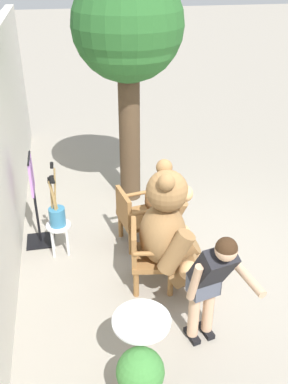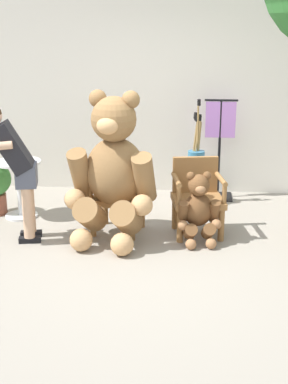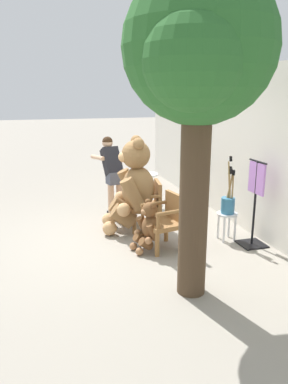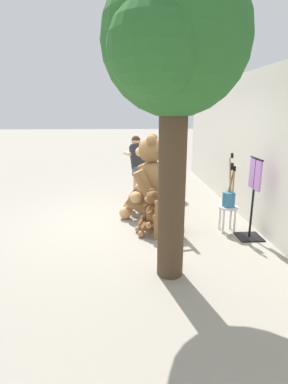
% 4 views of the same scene
% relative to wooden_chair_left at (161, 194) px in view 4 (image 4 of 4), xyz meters
% --- Properties ---
extents(ground_plane, '(60.00, 60.00, 0.00)m').
position_rel_wooden_chair_left_xyz_m(ground_plane, '(0.45, -0.69, -0.46)').
color(ground_plane, gray).
extents(back_wall, '(10.00, 0.16, 2.80)m').
position_rel_wooden_chair_left_xyz_m(back_wall, '(0.45, 1.71, 0.94)').
color(back_wall, silver).
rests_on(back_wall, ground).
extents(wooden_chair_left, '(0.64, 0.61, 0.86)m').
position_rel_wooden_chair_left_xyz_m(wooden_chair_left, '(0.00, 0.00, 0.00)').
color(wooden_chair_left, olive).
rests_on(wooden_chair_left, ground).
extents(wooden_chair_right, '(0.64, 0.61, 0.86)m').
position_rel_wooden_chair_left_xyz_m(wooden_chair_right, '(0.89, -0.00, 0.00)').
color(wooden_chair_right, olive).
rests_on(wooden_chair_right, ground).
extents(teddy_bear_large, '(1.02, 1.01, 1.65)m').
position_rel_wooden_chair_left_xyz_m(teddy_bear_large, '(-0.03, -0.27, 0.35)').
color(teddy_bear_large, olive).
rests_on(teddy_bear_large, ground).
extents(teddy_bear_small, '(0.49, 0.49, 0.80)m').
position_rel_wooden_chair_left_xyz_m(teddy_bear_small, '(0.91, -0.28, -0.07)').
color(teddy_bear_small, brown).
rests_on(teddy_bear_small, ground).
extents(person_visitor, '(0.76, 0.59, 1.52)m').
position_rel_wooden_chair_left_xyz_m(person_visitor, '(-1.07, -0.42, 0.44)').
color(person_visitor, black).
rests_on(person_visitor, ground).
extents(white_stool, '(0.34, 0.34, 0.46)m').
position_rel_wooden_chair_left_xyz_m(white_stool, '(0.87, 1.07, -0.11)').
color(white_stool, silver).
rests_on(white_stool, ground).
extents(brush_bucket, '(0.22, 0.22, 0.94)m').
position_rel_wooden_chair_left_xyz_m(brush_bucket, '(0.87, 1.08, 0.20)').
color(brush_bucket, teal).
rests_on(brush_bucket, white_stool).
extents(round_side_table, '(0.56, 0.56, 0.72)m').
position_rel_wooden_chair_left_xyz_m(round_side_table, '(-1.29, 0.32, -0.01)').
color(round_side_table, silver).
rests_on(round_side_table, ground).
extents(patio_tree, '(1.71, 1.63, 3.63)m').
position_rel_wooden_chair_left_xyz_m(patio_tree, '(2.31, -0.20, 2.25)').
color(patio_tree, '#473523').
rests_on(patio_tree, ground).
extents(potted_plant, '(0.44, 0.44, 0.68)m').
position_rel_wooden_chair_left_xyz_m(potted_plant, '(-1.65, 0.40, -0.07)').
color(potted_plant, brown).
rests_on(potted_plant, ground).
extents(clothing_display_stand, '(0.44, 0.40, 1.36)m').
position_rel_wooden_chair_left_xyz_m(clothing_display_stand, '(1.18, 1.37, 0.26)').
color(clothing_display_stand, black).
rests_on(clothing_display_stand, ground).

